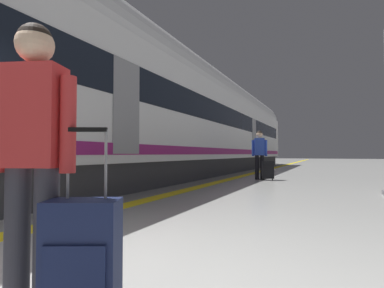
{
  "coord_description": "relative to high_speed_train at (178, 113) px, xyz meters",
  "views": [
    {
      "loc": [
        2.52,
        -1.14,
        0.9
      ],
      "look_at": [
        -0.13,
        4.62,
        1.11
      ],
      "focal_mm": 28.26,
      "sensor_mm": 36.0,
      "label": 1
    }
  ],
  "objects": [
    {
      "name": "safety_line_strip",
      "position": [
        2.16,
        0.63,
        -2.5
      ],
      "size": [
        0.36,
        80.0,
        0.01
      ],
      "primitive_type": "cube",
      "color": "yellow",
      "rests_on": "ground"
    },
    {
      "name": "traveller_foreground",
      "position": [
        3.86,
        -9.32,
        -1.54
      ],
      "size": [
        0.5,
        0.29,
        1.66
      ],
      "color": "#383842",
      "rests_on": "ground"
    },
    {
      "name": "rolling_suitcase_foreground",
      "position": [
        4.21,
        -9.29,
        -2.15
      ],
      "size": [
        0.44,
        0.36,
        1.05
      ],
      "color": "#19234C",
      "rests_on": "ground"
    },
    {
      "name": "suitcase_near",
      "position": [
        3.47,
        -0.09,
        -2.15
      ],
      "size": [
        0.43,
        0.35,
        0.65
      ],
      "color": "black",
      "rests_on": "ground"
    },
    {
      "name": "tactile_edge_band",
      "position": [
        1.8,
        0.63,
        -2.5
      ],
      "size": [
        0.67,
        80.0,
        0.01
      ],
      "primitive_type": "cube",
      "color": "slate",
      "rests_on": "ground"
    },
    {
      "name": "passenger_near",
      "position": [
        3.15,
        0.11,
        -1.51
      ],
      "size": [
        0.52,
        0.29,
        1.71
      ],
      "color": "black",
      "rests_on": "ground"
    },
    {
      "name": "high_speed_train",
      "position": [
        0.0,
        0.0,
        0.0
      ],
      "size": [
        2.94,
        34.3,
        4.97
      ],
      "color": "#38383D",
      "rests_on": "ground"
    }
  ]
}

